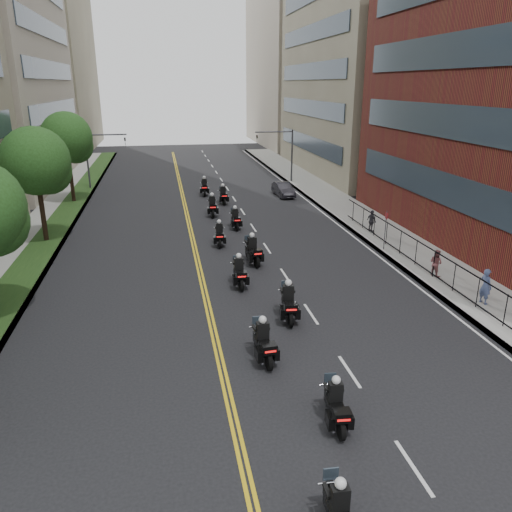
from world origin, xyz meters
The scene contains 25 objects.
ground centered at (0.00, 0.00, 0.00)m, with size 160.00×160.00×0.00m, color black.
sidewalk_right centered at (12.00, 25.00, 0.07)m, with size 4.00×90.00×0.15m, color gray.
sidewalk_left centered at (-12.00, 25.00, 0.07)m, with size 4.00×90.00×0.15m, color gray.
grass_strip centered at (-11.20, 25.00, 0.17)m, with size 2.00×90.00×0.04m, color #173714.
building_right_tan centered at (21.48, 48.00, 15.00)m, with size 15.11×28.00×30.00m.
building_right_far centered at (21.50, 78.00, 13.00)m, with size 15.00×28.00×26.00m, color #A99E88.
building_left_far centered at (-22.00, 78.00, 13.00)m, with size 16.00×28.00×26.00m, color #7D745B.
iron_fence centered at (11.00, 12.00, 0.90)m, with size 0.05×28.00×1.50m.
street_trees centered at (-11.05, 18.61, 5.13)m, with size 4.40×38.40×7.98m.
traffic_signal_right centered at (9.54, 42.00, 3.70)m, with size 4.09×0.20×5.60m.
traffic_signal_left centered at (-9.54, 42.00, 3.70)m, with size 4.09×0.20×5.60m.
motorcycle_1 centered at (1.67, 2.21, 0.65)m, with size 0.60×2.24×1.65m.
motorcycle_2 centered at (0.22, 6.44, 0.71)m, with size 0.62×2.44×1.80m.
motorcycle_3 centered at (2.03, 9.71, 0.74)m, with size 0.74×2.54×1.88m.
motorcycle_4 centered at (0.45, 14.04, 0.70)m, with size 0.55×2.40×1.77m.
motorcycle_5 centered at (1.77, 17.32, 0.74)m, with size 0.74×2.54×1.87m.
motorcycle_6 centered at (0.24, 21.25, 0.68)m, with size 0.62×2.33×1.72m.
motorcycle_7 centered at (1.87, 25.08, 0.67)m, with size 0.53×2.30×1.70m.
motorcycle_8 centered at (0.58, 29.12, 0.74)m, with size 0.60×2.54×1.87m.
motorcycle_9 centered at (1.98, 33.28, 0.71)m, with size 0.55×2.42×1.79m.
motorcycle_10 centered at (0.65, 37.20, 0.72)m, with size 0.65×2.49×1.83m.
parked_sedan centered at (8.00, 35.37, 0.65)m, with size 1.37×3.92×1.29m, color black.
pedestrian_a centered at (11.61, 9.35, 1.03)m, with size 0.64×0.42×1.75m, color #465582.
pedestrian_b centered at (11.20, 13.13, 0.90)m, with size 0.73×0.57×1.49m, color #894B4D.
pedestrian_c centered at (11.20, 21.94, 0.93)m, with size 0.92×0.38×1.56m, color #3C3B42.
Camera 1 is at (-3.20, -10.24, 10.16)m, focal length 35.00 mm.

